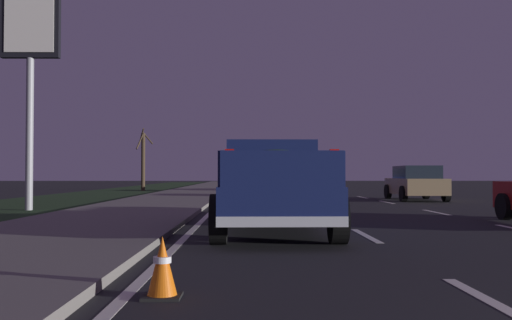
# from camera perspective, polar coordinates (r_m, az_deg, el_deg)

# --- Properties ---
(ground) EXTENTS (144.00, 144.00, 0.00)m
(ground) POSITION_cam_1_polar(r_m,az_deg,el_deg) (29.06, 7.18, -3.73)
(ground) COLOR black
(sidewalk_shoulder) EXTENTS (108.00, 4.00, 0.12)m
(sidewalk_shoulder) POSITION_cam_1_polar(r_m,az_deg,el_deg) (29.00, -7.59, -3.62)
(sidewalk_shoulder) COLOR slate
(sidewalk_shoulder) RESTS_ON ground
(grass_verge) EXTENTS (108.00, 6.00, 0.01)m
(grass_verge) POSITION_cam_1_polar(r_m,az_deg,el_deg) (30.02, -17.13, -3.60)
(grass_verge) COLOR #1E3819
(grass_verge) RESTS_ON ground
(lane_markings) EXTENTS (108.00, 7.04, 0.01)m
(lane_markings) POSITION_cam_1_polar(r_m,az_deg,el_deg) (32.28, 1.02, -3.51)
(lane_markings) COLOR silver
(lane_markings) RESTS_ON ground
(pickup_truck) EXTENTS (5.44, 2.32, 1.87)m
(pickup_truck) POSITION_cam_1_polar(r_m,az_deg,el_deg) (11.33, 1.67, -2.39)
(pickup_truck) COLOR #141E4C
(pickup_truck) RESTS_ON ground
(sedan_blue) EXTENTS (4.43, 2.08, 1.54)m
(sedan_blue) POSITION_cam_1_polar(r_m,az_deg,el_deg) (36.99, 5.12, -2.03)
(sedan_blue) COLOR navy
(sedan_blue) RESTS_ON ground
(sedan_tan) EXTENTS (4.45, 2.10, 1.54)m
(sedan_tan) POSITION_cam_1_polar(r_m,az_deg,el_deg) (26.36, 15.75, -2.22)
(sedan_tan) COLOR #9E845B
(sedan_tan) RESTS_ON ground
(gas_price_sign) EXTENTS (0.27, 1.90, 7.16)m
(gas_price_sign) POSITION_cam_1_polar(r_m,az_deg,el_deg) (20.25, -21.74, 10.71)
(gas_price_sign) COLOR #99999E
(gas_price_sign) RESTS_ON ground
(bare_tree_far) EXTENTS (1.99, 1.20, 4.45)m
(bare_tree_far) POSITION_cam_1_polar(r_m,az_deg,el_deg) (40.77, -11.29, 0.06)
(bare_tree_far) COLOR #423323
(bare_tree_far) RESTS_ON ground
(traffic_cone_near) EXTENTS (0.36, 0.36, 0.58)m
(traffic_cone_near) POSITION_cam_1_polar(r_m,az_deg,el_deg) (5.52, -9.40, -10.64)
(traffic_cone_near) COLOR black
(traffic_cone_near) RESTS_ON ground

